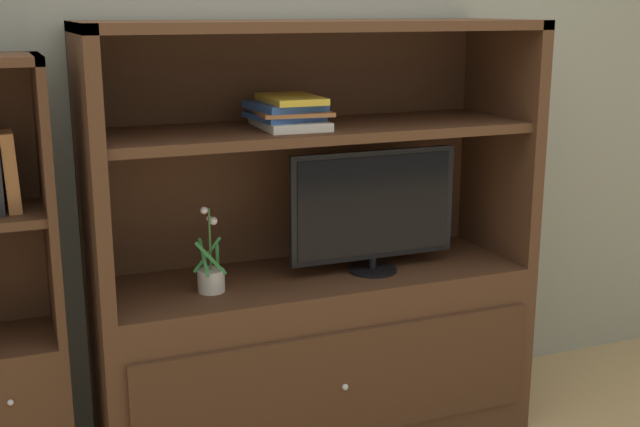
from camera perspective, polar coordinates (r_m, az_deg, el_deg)
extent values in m
cube|color=gray|center=(3.36, -2.59, 9.12)|extent=(6.00, 0.10, 2.80)
cube|color=#4C2D1C|center=(3.31, -0.33, -9.88)|extent=(1.68, 0.54, 0.69)
cube|color=#462A19|center=(3.07, 1.65, -11.85)|extent=(1.55, 0.02, 0.42)
sphere|color=silver|center=(3.06, 1.76, -11.95)|extent=(0.02, 0.02, 0.02)
cube|color=#4C2D1C|center=(2.87, -15.69, 3.13)|extent=(0.05, 0.54, 0.95)
cube|color=#4C2D1C|center=(3.45, 12.41, 5.09)|extent=(0.05, 0.54, 0.95)
cube|color=#4C2D1C|center=(3.31, -2.03, 5.04)|extent=(1.68, 0.02, 0.95)
cube|color=#4C2D1C|center=(3.02, -0.36, 12.93)|extent=(1.68, 0.54, 0.04)
cube|color=#4C2D1C|center=(3.05, -0.35, 5.78)|extent=(1.58, 0.49, 0.04)
cylinder|color=black|center=(3.21, 3.66, -3.91)|extent=(0.19, 0.19, 0.01)
cylinder|color=black|center=(3.20, 3.67, -3.45)|extent=(0.03, 0.03, 0.04)
cube|color=black|center=(3.14, 3.74, 0.60)|extent=(0.68, 0.02, 0.42)
cube|color=black|center=(3.13, 3.85, 0.54)|extent=(0.63, 0.00, 0.38)
cylinder|color=beige|center=(3.00, -7.56, -4.64)|extent=(0.10, 0.10, 0.08)
cylinder|color=#3D6B33|center=(2.95, -7.66, -1.80)|extent=(0.01, 0.01, 0.23)
cube|color=#2D7A38|center=(2.97, -7.14, -2.96)|extent=(0.03, 0.07, 0.11)
cube|color=#2D7A38|center=(2.99, -7.84, -2.86)|extent=(0.12, 0.03, 0.12)
cube|color=#2D7A38|center=(2.96, -8.08, -3.02)|extent=(0.01, 0.12, 0.11)
cube|color=#2D7A38|center=(2.95, -7.59, -3.11)|extent=(0.11, 0.02, 0.13)
sphere|color=silver|center=(2.94, -7.42, -0.51)|extent=(0.03, 0.03, 0.03)
sphere|color=silver|center=(2.91, -8.05, 0.22)|extent=(0.03, 0.03, 0.03)
sphere|color=silver|center=(2.95, -7.72, -0.35)|extent=(0.02, 0.02, 0.02)
cube|color=silver|center=(3.01, -2.12, 6.27)|extent=(0.23, 0.33, 0.03)
cube|color=#2D519E|center=(3.01, -2.53, 6.77)|extent=(0.24, 0.29, 0.02)
cube|color=#A56638|center=(3.00, -2.05, 7.10)|extent=(0.28, 0.32, 0.01)
cube|color=#2D519E|center=(3.00, -2.46, 7.48)|extent=(0.25, 0.29, 0.03)
cube|color=gold|center=(3.00, -2.02, 7.95)|extent=(0.19, 0.30, 0.02)
cube|color=#4C2D1C|center=(3.13, -20.56, -13.21)|extent=(0.38, 0.36, 0.60)
sphere|color=silver|center=(2.90, -20.69, -12.17)|extent=(0.02, 0.02, 0.02)
cube|color=#4C2D1C|center=(2.88, -18.37, 1.01)|extent=(0.03, 0.36, 0.95)
cube|color=#A56638|center=(2.86, -20.70, 2.74)|extent=(0.05, 0.13, 0.26)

